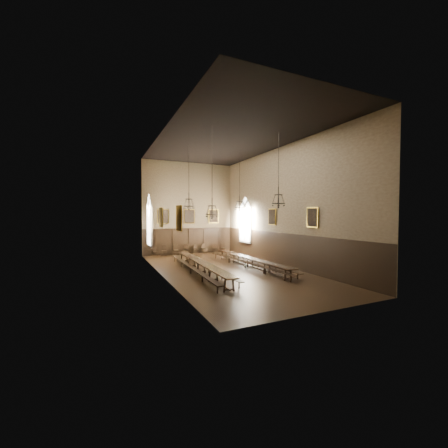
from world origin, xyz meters
TOP-DOWN VIEW (x-y plane):
  - floor at (0.00, 0.00)m, footprint 9.00×18.00m
  - ceiling at (0.00, 0.00)m, footprint 9.00×18.00m
  - wall_back at (0.00, 9.01)m, footprint 9.00×0.02m
  - wall_front at (0.00, -9.01)m, footprint 9.00×0.02m
  - wall_left at (-4.51, 0.00)m, footprint 0.02×18.00m
  - wall_right at (4.51, 0.00)m, footprint 0.02×18.00m
  - wainscot_panelling at (0.00, 0.00)m, footprint 9.00×18.00m
  - table_left at (-2.02, -0.25)m, footprint 1.11×10.28m
  - table_right at (1.90, 0.17)m, footprint 0.90×9.61m
  - bench_left_outer at (-2.65, 0.02)m, footprint 0.72×10.68m
  - bench_left_inner at (-1.49, -0.21)m, footprint 0.37×9.36m
  - bench_right_inner at (1.52, 0.21)m, footprint 1.01×10.44m
  - bench_right_outer at (2.49, 0.01)m, footprint 0.73×9.10m
  - chair_0 at (-3.42, 8.57)m, footprint 0.51×0.51m
  - chair_1 at (-2.59, 8.50)m, footprint 0.54×0.54m
  - chair_2 at (-1.41, 8.59)m, footprint 0.43×0.43m
  - chair_3 at (-0.41, 8.51)m, footprint 0.55×0.55m
  - chair_4 at (0.58, 8.59)m, footprint 0.50×0.50m
  - chair_5 at (1.44, 8.59)m, footprint 0.50×0.50m
  - chair_6 at (2.61, 8.57)m, footprint 0.49×0.49m
  - chair_7 at (3.55, 8.60)m, footprint 0.48×0.48m
  - chandelier_back_left at (-2.06, 2.29)m, footprint 0.81×0.81m
  - chandelier_back_right at (2.26, 2.53)m, footprint 0.80×0.80m
  - chandelier_front_left at (-2.10, -2.40)m, footprint 0.77×0.77m
  - chandelier_front_right at (2.20, -2.86)m, footprint 0.85×0.85m
  - portrait_back_0 at (-2.60, 8.88)m, footprint 1.10×0.12m
  - portrait_back_1 at (0.00, 8.88)m, footprint 1.10×0.12m
  - portrait_back_2 at (2.60, 8.88)m, footprint 1.10×0.12m
  - portrait_left_0 at (-4.38, 1.00)m, footprint 0.12×1.00m
  - portrait_left_1 at (-4.38, -3.50)m, footprint 0.12×1.00m
  - portrait_right_0 at (4.38, 1.00)m, footprint 0.12×1.00m
  - portrait_right_1 at (4.38, -3.50)m, footprint 0.12×1.00m
  - window_right at (4.43, 5.50)m, footprint 0.20×2.20m
  - window_left at (-4.43, 5.50)m, footprint 0.20×2.20m

SIDE VIEW (x-z plane):
  - floor at x=0.00m, z-range -0.02..0.00m
  - bench_right_outer at x=2.49m, z-range 0.06..0.47m
  - chair_4 at x=0.58m, z-range -0.18..0.71m
  - bench_left_inner at x=-1.49m, z-range 0.06..0.48m
  - chair_7 at x=3.55m, z-range -0.18..0.73m
  - chair_6 at x=2.61m, z-range -0.18..0.74m
  - chair_0 at x=-3.42m, z-range -0.19..0.75m
  - chair_5 at x=1.44m, z-range -0.19..0.76m
  - chair_2 at x=-1.41m, z-range -0.19..0.77m
  - chair_3 at x=-0.41m, z-range -0.19..0.79m
  - bench_right_inner at x=1.52m, z-range 0.06..0.53m
  - chair_1 at x=-2.59m, z-range -0.20..0.80m
  - bench_left_outer at x=-2.65m, z-range 0.07..0.55m
  - table_right at x=1.90m, z-range 0.00..0.75m
  - table_left at x=-2.02m, z-range 0.00..0.80m
  - wainscot_panelling at x=0.00m, z-range 0.00..2.50m
  - window_right at x=4.43m, z-range 1.10..5.70m
  - window_left at x=-4.43m, z-range 1.10..5.70m
  - portrait_back_0 at x=-2.60m, z-range 3.00..4.40m
  - portrait_back_1 at x=0.00m, z-range 3.00..4.40m
  - portrait_back_2 at x=2.60m, z-range 3.00..4.40m
  - portrait_left_0 at x=-4.38m, z-range 3.05..4.35m
  - portrait_left_1 at x=-4.38m, z-range 3.05..4.35m
  - portrait_right_0 at x=4.38m, z-range 3.05..4.35m
  - portrait_right_1 at x=4.38m, z-range 3.05..4.35m
  - chandelier_front_left at x=-2.10m, z-range 1.67..6.91m
  - wall_back at x=0.00m, z-range 0.00..9.00m
  - wall_front at x=0.00m, z-range 0.00..9.00m
  - wall_left at x=-4.51m, z-range 0.00..9.00m
  - wall_right at x=4.51m, z-range 0.00..9.00m
  - chandelier_back_right at x=2.26m, z-range 2.40..7.11m
  - chandelier_back_left at x=-2.06m, z-range 2.49..7.14m
  - chandelier_front_right at x=2.20m, z-range 2.59..7.16m
  - ceiling at x=0.00m, z-range 9.00..9.02m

